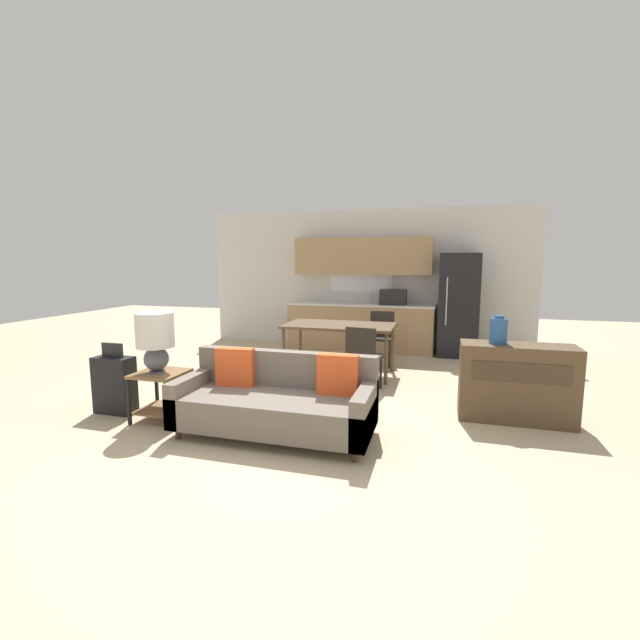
% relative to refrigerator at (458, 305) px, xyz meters
% --- Properties ---
extents(ground_plane, '(20.00, 20.00, 0.00)m').
position_rel_refrigerator_xyz_m(ground_plane, '(-1.79, -4.24, -0.92)').
color(ground_plane, tan).
extents(wall_back, '(6.40, 0.07, 2.70)m').
position_rel_refrigerator_xyz_m(wall_back, '(-1.79, 0.39, 0.43)').
color(wall_back, silver).
rests_on(wall_back, ground_plane).
extents(kitchen_counter, '(2.80, 0.65, 2.15)m').
position_rel_refrigerator_xyz_m(kitchen_counter, '(-1.78, 0.09, -0.08)').
color(kitchen_counter, tan).
rests_on(kitchen_counter, ground_plane).
extents(refrigerator, '(0.69, 0.71, 1.85)m').
position_rel_refrigerator_xyz_m(refrigerator, '(0.00, 0.00, 0.00)').
color(refrigerator, black).
rests_on(refrigerator, ground_plane).
extents(dining_table, '(1.63, 0.89, 0.77)m').
position_rel_refrigerator_xyz_m(dining_table, '(-1.76, -1.84, -0.22)').
color(dining_table, brown).
rests_on(dining_table, ground_plane).
extents(couch, '(1.94, 0.80, 0.81)m').
position_rel_refrigerator_xyz_m(couch, '(-1.83, -4.20, -0.60)').
color(couch, '#3D2D1E').
rests_on(couch, ground_plane).
extents(side_table, '(0.50, 0.50, 0.53)m').
position_rel_refrigerator_xyz_m(side_table, '(-3.17, -4.21, -0.57)').
color(side_table, brown).
rests_on(side_table, ground_plane).
extents(table_lamp, '(0.40, 0.40, 0.65)m').
position_rel_refrigerator_xyz_m(table_lamp, '(-3.20, -4.23, -0.01)').
color(table_lamp, '#4C515B').
rests_on(table_lamp, side_table).
extents(credenza, '(1.17, 0.44, 0.83)m').
position_rel_refrigerator_xyz_m(credenza, '(0.51, -3.18, -0.51)').
color(credenza, brown).
rests_on(credenza, ground_plane).
extents(vase, '(0.18, 0.18, 0.30)m').
position_rel_refrigerator_xyz_m(vase, '(0.31, -3.17, 0.05)').
color(vase, '#234C84').
rests_on(vase, credenza).
extents(dining_chair_far_right, '(0.42, 0.42, 0.88)m').
position_rel_refrigerator_xyz_m(dining_chair_far_right, '(-1.23, -1.05, -0.42)').
color(dining_chair_far_right, black).
rests_on(dining_chair_far_right, ground_plane).
extents(dining_chair_near_right, '(0.47, 0.47, 0.88)m').
position_rel_refrigerator_xyz_m(dining_chair_near_right, '(-1.24, -2.64, -0.42)').
color(dining_chair_near_right, black).
rests_on(dining_chair_near_right, ground_plane).
extents(suitcase, '(0.45, 0.22, 0.81)m').
position_rel_refrigerator_xyz_m(suitcase, '(-3.82, -4.17, -0.59)').
color(suitcase, black).
rests_on(suitcase, ground_plane).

